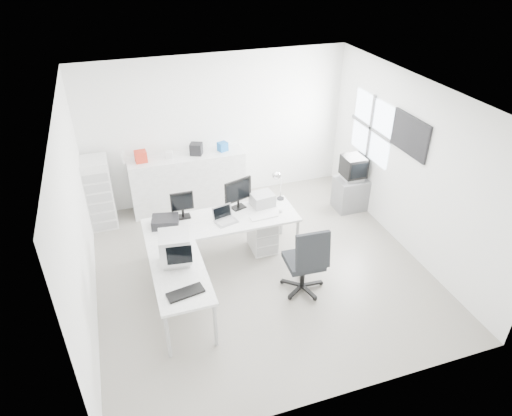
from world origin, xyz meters
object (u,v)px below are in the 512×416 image
object	(u,v)px
inkjet_printer	(165,222)
lcd_monitor_large	(238,194)
sideboard	(188,181)
filing_cabinet	(99,193)
office_chair	(304,258)
crt_tv	(353,168)
crt_monitor	(175,248)
drawer_pedestal	(263,233)
side_desk	(182,295)
lcd_monitor_small	(182,205)
laser_printer	(262,199)
main_desk	(222,239)
laptop	(226,215)
tv_cabinet	(350,194)

from	to	relation	value
inkjet_printer	lcd_monitor_large	xyz separation A→B (m)	(1.20, 0.15, 0.18)
sideboard	filing_cabinet	size ratio (longest dim) A/B	1.65
office_chair	crt_tv	bearing A→B (deg)	49.24
inkjet_printer	crt_monitor	bearing A→B (deg)	-78.05
crt_monitor	filing_cabinet	xyz separation A→B (m)	(-0.94, 2.51, -0.35)
inkjet_printer	office_chair	size ratio (longest dim) A/B	0.34
drawer_pedestal	crt_monitor	world-z (taller)	crt_monitor
lcd_monitor_large	filing_cabinet	world-z (taller)	filing_cabinet
side_desk	crt_tv	world-z (taller)	crt_tv
inkjet_printer	lcd_monitor_small	world-z (taller)	lcd_monitor_small
inkjet_printer	laser_printer	distance (m)	1.60
inkjet_printer	lcd_monitor_large	distance (m)	1.22
side_desk	filing_cabinet	world-z (taller)	filing_cabinet
main_desk	office_chair	distance (m)	1.45
drawer_pedestal	filing_cabinet	world-z (taller)	filing_cabinet
laptop	sideboard	xyz separation A→B (m)	(-0.24, 1.91, -0.34)
laptop	main_desk	bearing A→B (deg)	101.85
laptop	sideboard	bearing A→B (deg)	82.43
drawer_pedestal	office_chair	distance (m)	1.20
drawer_pedestal	tv_cabinet	size ratio (longest dim) A/B	0.96
lcd_monitor_small	filing_cabinet	xyz separation A→B (m)	(-1.24, 1.41, -0.33)
side_desk	lcd_monitor_small	distance (m)	1.51
filing_cabinet	office_chair	bearing A→B (deg)	-45.43
side_desk	drawer_pedestal	xyz separation A→B (m)	(1.55, 1.15, -0.08)
side_desk	laptop	size ratio (longest dim) A/B	3.68
inkjet_printer	sideboard	xyz separation A→B (m)	(0.66, 1.71, -0.29)
lcd_monitor_small	drawer_pedestal	bearing A→B (deg)	-8.46
lcd_monitor_large	tv_cabinet	bearing A→B (deg)	-6.43
drawer_pedestal	lcd_monitor_large	size ratio (longest dim) A/B	1.18
office_chair	tv_cabinet	size ratio (longest dim) A/B	1.85
lcd_monitor_large	office_chair	distance (m)	1.53
tv_cabinet	main_desk	bearing A→B (deg)	-164.35
laser_printer	sideboard	size ratio (longest dim) A/B	0.17
side_desk	crt_monitor	xyz separation A→B (m)	(0.00, 0.25, 0.62)
drawer_pedestal	inkjet_printer	size ratio (longest dim) A/B	1.51
filing_cabinet	lcd_monitor_small	bearing A→B (deg)	-48.77
office_chair	filing_cabinet	world-z (taller)	filing_cabinet
laptop	filing_cabinet	distance (m)	2.56
tv_cabinet	filing_cabinet	xyz separation A→B (m)	(-4.50, 0.90, 0.33)
inkjet_printer	filing_cabinet	bearing A→B (deg)	132.93
inkjet_printer	crt_tv	size ratio (longest dim) A/B	0.79
laptop	lcd_monitor_small	bearing A→B (deg)	135.03
side_desk	lcd_monitor_small	world-z (taller)	lcd_monitor_small
office_chair	crt_tv	world-z (taller)	office_chair
laser_printer	crt_tv	world-z (taller)	crt_tv
laptop	crt_monitor	world-z (taller)	crt_monitor
laptop	crt_tv	xyz separation A→B (m)	(2.66, 0.86, -0.02)
lcd_monitor_large	filing_cabinet	bearing A→B (deg)	127.95
drawer_pedestal	crt_tv	distance (m)	2.20
laptop	crt_tv	distance (m)	2.80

